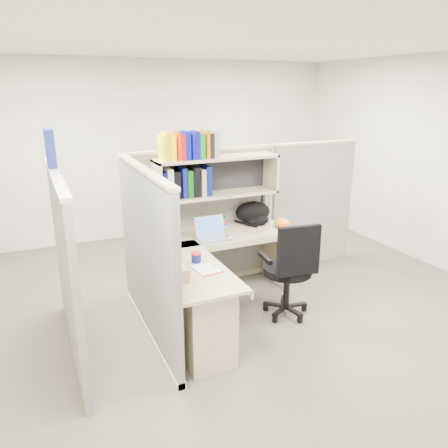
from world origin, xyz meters
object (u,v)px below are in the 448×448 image
laptop (214,229)px  snack_canister (196,257)px  task_chair (289,284)px  desk (209,296)px  backpack (255,213)px

laptop → snack_canister: (-0.40, -0.52, -0.07)m
snack_canister → task_chair: 1.04m
desk → backpack: bearing=44.8°
backpack → snack_canister: size_ratio=4.50×
backpack → snack_canister: bearing=-147.2°
desk → task_chair: (0.89, 0.04, -0.07)m
backpack → task_chair: bearing=-102.0°
task_chair → backpack: bearing=83.3°
laptop → snack_canister: laptop is taller
desk → snack_canister: snack_canister is taller
task_chair → snack_canister: bearing=172.9°
backpack → task_chair: task_chair is taller
backpack → desk: bearing=-140.5°
backpack → snack_canister: 1.36m
desk → laptop: bearing=63.8°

